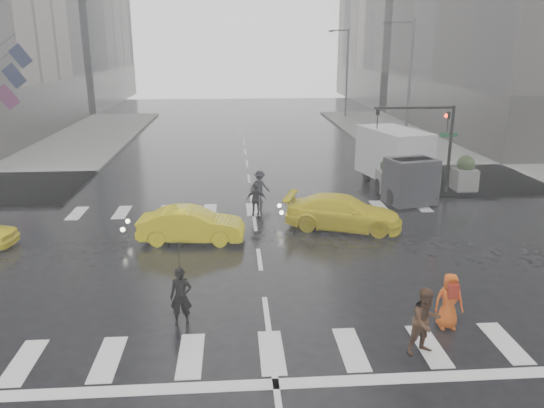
{
  "coord_description": "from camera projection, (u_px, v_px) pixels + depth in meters",
  "views": [
    {
      "loc": [
        -0.84,
        -17.52,
        7.32
      ],
      "look_at": [
        0.6,
        2.0,
        1.45
      ],
      "focal_mm": 35.0,
      "sensor_mm": 36.0,
      "label": 1
    }
  ],
  "objects": [
    {
      "name": "pedestrian_black",
      "position": [
        180.0,
        270.0,
        14.03
      ],
      "size": [
        1.01,
        1.03,
        2.43
      ],
      "rotation": [
        0.0,
        0.0,
        -0.05
      ],
      "color": "black",
      "rests_on": "ground"
    },
    {
      "name": "box_truck",
      "position": [
        398.0,
        161.0,
        27.0
      ],
      "size": [
        2.23,
        5.94,
        3.16
      ],
      "rotation": [
        0.0,
        0.0,
        0.24
      ],
      "color": "silver",
      "rests_on": "ground"
    },
    {
      "name": "traffic_signal_pole",
      "position": [
        432.0,
        132.0,
        26.26
      ],
      "size": [
        4.45,
        0.42,
        4.5
      ],
      "color": "black",
      "rests_on": "ground"
    },
    {
      "name": "pedestrian_far_b",
      "position": [
        260.0,
        186.0,
        25.65
      ],
      "size": [
        1.14,
        0.92,
        1.55
      ],
      "primitive_type": "imported",
      "rotation": [
        0.0,
        0.0,
        2.7
      ],
      "color": "black",
      "rests_on": "ground"
    },
    {
      "name": "pedestrian_far_a",
      "position": [
        256.0,
        200.0,
        23.46
      ],
      "size": [
        0.95,
        0.64,
        1.53
      ],
      "primitive_type": "imported",
      "rotation": [
        0.0,
        0.0,
        3.25
      ],
      "color": "black",
      "rests_on": "ground"
    },
    {
      "name": "sidewalk_ne",
      "position": [
        525.0,
        154.0,
        36.97
      ],
      "size": [
        35.0,
        35.0,
        0.15
      ],
      "primitive_type": "cube",
      "color": "slate",
      "rests_on": "ground"
    },
    {
      "name": "street_lamp_far",
      "position": [
        346.0,
        69.0,
        54.54
      ],
      "size": [
        2.15,
        0.22,
        9.0
      ],
      "color": "#59595B",
      "rests_on": "ground"
    },
    {
      "name": "pedestrian_orange",
      "position": [
        449.0,
        301.0,
        14.13
      ],
      "size": [
        0.8,
        0.56,
        1.56
      ],
      "rotation": [
        0.0,
        0.0,
        -0.09
      ],
      "color": "#E1510F",
      "rests_on": "ground"
    },
    {
      "name": "planter_east",
      "position": [
        465.0,
        174.0,
        27.22
      ],
      "size": [
        1.1,
        1.1,
        1.8
      ],
      "color": "slate",
      "rests_on": "ground"
    },
    {
      "name": "ground",
      "position": [
        259.0,
        259.0,
        18.9
      ],
      "size": [
        120.0,
        120.0,
        0.0
      ],
      "primitive_type": "plane",
      "color": "black",
      "rests_on": "ground"
    },
    {
      "name": "taxi_mid",
      "position": [
        191.0,
        225.0,
        20.45
      ],
      "size": [
        4.16,
        1.73,
        1.34
      ],
      "primitive_type": "imported",
      "rotation": [
        0.0,
        0.0,
        1.49
      ],
      "color": "yellow",
      "rests_on": "ground"
    },
    {
      "name": "taxi_rear",
      "position": [
        343.0,
        212.0,
        21.9
      ],
      "size": [
        4.63,
        3.14,
        1.39
      ],
      "primitive_type": "imported",
      "rotation": [
        0.0,
        0.0,
        1.26
      ],
      "color": "yellow",
      "rests_on": "ground"
    },
    {
      "name": "pedestrian_brown",
      "position": [
        426.0,
        321.0,
        12.91
      ],
      "size": [
        1.0,
        0.88,
        1.73
      ],
      "primitive_type": "imported",
      "rotation": [
        0.0,
        0.0,
        0.31
      ],
      "color": "#432918",
      "rests_on": "ground"
    },
    {
      "name": "flag_cluster",
      "position": [
        9.0,
        73.0,
        33.9
      ],
      "size": [
        2.87,
        3.06,
        4.69
      ],
      "color": "#59595B",
      "rests_on": "ground"
    },
    {
      "name": "street_lamp_near",
      "position": [
        407.0,
        82.0,
        35.44
      ],
      "size": [
        2.15,
        0.22,
        9.0
      ],
      "color": "#59595B",
      "rests_on": "ground"
    },
    {
      "name": "road_markings",
      "position": [
        259.0,
        259.0,
        18.9
      ],
      "size": [
        18.0,
        48.0,
        0.01
      ],
      "primitive_type": null,
      "color": "silver",
      "rests_on": "ground"
    },
    {
      "name": "planter_west",
      "position": [
        388.0,
        175.0,
        26.94
      ],
      "size": [
        1.1,
        1.1,
        1.8
      ],
      "color": "slate",
      "rests_on": "ground"
    },
    {
      "name": "planter_mid",
      "position": [
        427.0,
        175.0,
        27.08
      ],
      "size": [
        1.1,
        1.1,
        1.8
      ],
      "color": "slate",
      "rests_on": "ground"
    }
  ]
}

